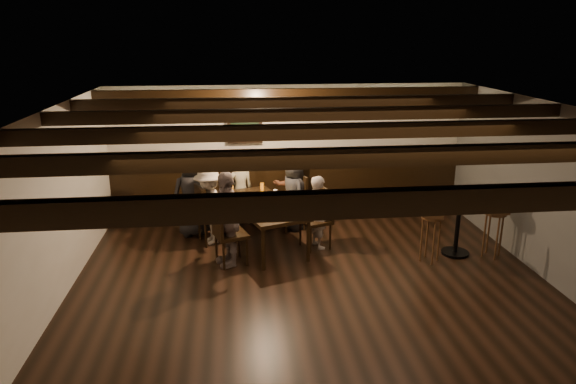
{
  "coord_description": "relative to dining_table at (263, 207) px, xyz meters",
  "views": [
    {
      "loc": [
        -1.02,
        -5.72,
        3.28
      ],
      "look_at": [
        -0.25,
        1.3,
        1.08
      ],
      "focal_mm": 32.0,
      "sensor_mm": 36.0,
      "label": 1
    }
  ],
  "objects": [
    {
      "name": "high_top_table",
      "position": [
        2.93,
        -0.69,
        0.03
      ],
      "size": [
        0.57,
        0.57,
        1.02
      ],
      "color": "black",
      "rests_on": "floor"
    },
    {
      "name": "person_right_far",
      "position": [
        0.86,
        -0.18,
        -0.05
      ],
      "size": [
        0.41,
        0.5,
        1.18
      ],
      "primitive_type": "imported",
      "rotation": [
        0.0,
        0.0,
        1.9
      ],
      "color": "#A4968B",
      "rests_on": "floor"
    },
    {
      "name": "plate_near",
      "position": [
        0.08,
        -0.71,
        0.06
      ],
      "size": [
        0.24,
        0.24,
        0.01
      ],
      "primitive_type": "cylinder",
      "color": "white",
      "rests_on": "dining_table"
    },
    {
      "name": "condiment_caddy",
      "position": [
        0.02,
        -0.05,
        0.12
      ],
      "size": [
        0.15,
        0.1,
        0.12
      ],
      "primitive_type": "cube",
      "color": "black",
      "rests_on": "dining_table"
    },
    {
      "name": "candle",
      "position": [
        0.02,
        0.32,
        0.08
      ],
      "size": [
        0.05,
        0.05,
        0.05
      ],
      "primitive_type": "cylinder",
      "color": "beige",
      "rests_on": "dining_table"
    },
    {
      "name": "dining_table",
      "position": [
        0.0,
        0.0,
        0.0
      ],
      "size": [
        1.39,
        2.02,
        0.69
      ],
      "rotation": [
        0.0,
        0.0,
        0.33
      ],
      "color": "black",
      "rests_on": "floor"
    },
    {
      "name": "person_right_near",
      "position": [
        0.56,
        0.67,
        0.0
      ],
      "size": [
        0.58,
        0.72,
        1.27
      ],
      "primitive_type": "imported",
      "rotation": [
        0.0,
        0.0,
        1.9
      ],
      "color": "#2A2A2D",
      "rests_on": "floor"
    },
    {
      "name": "plate_far",
      "position": [
        0.27,
        -0.23,
        0.06
      ],
      "size": [
        0.24,
        0.24,
        0.01
      ],
      "primitive_type": "cylinder",
      "color": "white",
      "rests_on": "dining_table"
    },
    {
      "name": "person_bench_right",
      "position": [
        0.56,
        1.14,
        0.04
      ],
      "size": [
        0.78,
        0.69,
        1.34
      ],
      "primitive_type": "imported",
      "rotation": [
        0.0,
        0.0,
        3.47
      ],
      "color": "brown",
      "rests_on": "floor"
    },
    {
      "name": "person_bench_left",
      "position": [
        -1.14,
        0.56,
        0.08
      ],
      "size": [
        0.81,
        0.65,
        1.42
      ],
      "primitive_type": "imported",
      "rotation": [
        0.0,
        0.0,
        3.47
      ],
      "color": "#232325",
      "rests_on": "floor"
    },
    {
      "name": "person_bench_centre",
      "position": [
        -0.34,
        0.99,
        -0.01
      ],
      "size": [
        0.53,
        0.43,
        1.25
      ],
      "primitive_type": "imported",
      "rotation": [
        0.0,
        0.0,
        3.47
      ],
      "color": "gray",
      "rests_on": "floor"
    },
    {
      "name": "bar_stool_left",
      "position": [
        2.42,
        -0.9,
        -0.25
      ],
      "size": [
        0.35,
        0.37,
        1.03
      ],
      "rotation": [
        0.0,
        0.0,
        -0.35
      ],
      "color": "#382111",
      "rests_on": "floor"
    },
    {
      "name": "pint_e",
      "position": [
        -0.06,
        -0.5,
        0.13
      ],
      "size": [
        0.07,
        0.07,
        0.14
      ],
      "primitive_type": "cylinder",
      "color": "#BF7219",
      "rests_on": "dining_table"
    },
    {
      "name": "pint_a",
      "position": [
        -0.49,
        0.57,
        0.13
      ],
      "size": [
        0.07,
        0.07,
        0.14
      ],
      "primitive_type": "cylinder",
      "color": "#BF7219",
      "rests_on": "dining_table"
    },
    {
      "name": "pint_b",
      "position": [
        0.03,
        0.7,
        0.13
      ],
      "size": [
        0.07,
        0.07,
        0.14
      ],
      "primitive_type": "cylinder",
      "color": "#BF7219",
      "rests_on": "dining_table"
    },
    {
      "name": "room",
      "position": [
        0.29,
        0.26,
        0.44
      ],
      "size": [
        7.0,
        7.0,
        7.0
      ],
      "color": "black",
      "rests_on": "ground"
    },
    {
      "name": "pint_g",
      "position": [
        0.31,
        -0.74,
        0.13
      ],
      "size": [
        0.07,
        0.07,
        0.14
      ],
      "primitive_type": "cylinder",
      "color": "#BF7219",
      "rests_on": "dining_table"
    },
    {
      "name": "chair_right_far",
      "position": [
        0.83,
        -0.19,
        -0.35
      ],
      "size": [
        0.55,
        0.55,
        0.95
      ],
      "rotation": [
        0.0,
        0.0,
        1.9
      ],
      "color": "black",
      "rests_on": "floor"
    },
    {
      "name": "chair_left_near",
      "position": [
        -0.83,
        0.19,
        -0.34
      ],
      "size": [
        0.56,
        0.56,
        0.97
      ],
      "rotation": [
        0.0,
        0.0,
        -1.24
      ],
      "color": "black",
      "rests_on": "floor"
    },
    {
      "name": "person_left_near",
      "position": [
        -0.86,
        0.18,
        -0.01
      ],
      "size": [
        0.71,
        0.92,
        1.26
      ],
      "primitive_type": "imported",
      "rotation": [
        0.0,
        0.0,
        -1.24
      ],
      "color": "#B6AA9A",
      "rests_on": "floor"
    },
    {
      "name": "pint_d",
      "position": [
        0.22,
        0.29,
        0.13
      ],
      "size": [
        0.07,
        0.07,
        0.14
      ],
      "primitive_type": "cylinder",
      "color": "silver",
      "rests_on": "dining_table"
    },
    {
      "name": "chair_left_far",
      "position": [
        -0.54,
        -0.66,
        -0.34
      ],
      "size": [
        0.56,
        0.56,
        0.96
      ],
      "rotation": [
        0.0,
        0.0,
        -1.24
      ],
      "color": "black",
      "rests_on": "floor"
    },
    {
      "name": "person_left_far",
      "position": [
        -0.56,
        -0.67,
        0.07
      ],
      "size": [
        0.6,
        0.9,
        1.42
      ],
      "primitive_type": "imported",
      "rotation": [
        0.0,
        0.0,
        -1.24
      ],
      "color": "slate",
      "rests_on": "floor"
    },
    {
      "name": "chair_right_near",
      "position": [
        0.54,
        0.66,
        -0.34
      ],
      "size": [
        0.55,
        0.55,
        0.95
      ],
      "rotation": [
        0.0,
        0.0,
        1.9
      ],
      "color": "black",
      "rests_on": "floor"
    },
    {
      "name": "bar_stool_right",
      "position": [
        3.43,
        -0.85,
        -0.25
      ],
      "size": [
        0.33,
        0.34,
        1.03
      ],
      "rotation": [
        0.0,
        0.0,
        -0.06
      ],
      "color": "#382111",
      "rests_on": "floor"
    },
    {
      "name": "pint_c",
      "position": [
        -0.32,
        -0.0,
        0.13
      ],
      "size": [
        0.07,
        0.07,
        0.14
      ],
      "primitive_type": "cylinder",
      "color": "#BF7219",
      "rests_on": "dining_table"
    },
    {
      "name": "pint_f",
      "position": [
        0.37,
        -0.46,
        0.13
      ],
      "size": [
        0.07,
        0.07,
        0.14
      ],
      "primitive_type": "cylinder",
      "color": "silver",
      "rests_on": "dining_table"
    }
  ]
}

